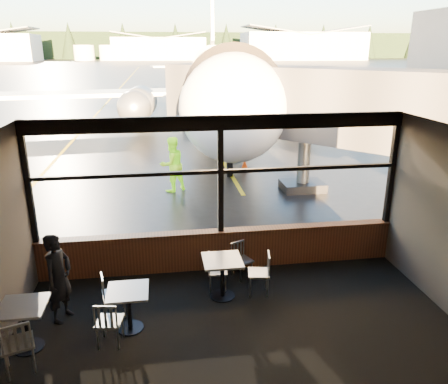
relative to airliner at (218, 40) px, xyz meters
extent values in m
plane|color=black|center=(-2.54, 100.94, -5.30)|extent=(520.00, 520.00, 0.00)
cube|color=black|center=(-2.54, -22.06, -5.29)|extent=(8.00, 6.00, 0.01)
cube|color=#38332D|center=(-2.54, -22.06, -1.80)|extent=(8.00, 6.00, 0.04)
cube|color=#5D301C|center=(-2.54, -19.06, -4.85)|extent=(8.00, 0.28, 0.90)
cube|color=black|center=(-2.54, -19.06, -1.95)|extent=(8.00, 0.18, 0.30)
cube|color=black|center=(-6.49, -19.06, -3.10)|extent=(0.12, 0.12, 2.60)
cube|color=black|center=(-2.54, -19.06, -3.10)|extent=(0.12, 0.12, 2.60)
cube|color=black|center=(1.41, -19.06, -3.10)|extent=(0.12, 0.12, 2.60)
cube|color=black|center=(-2.54, -19.06, -3.00)|extent=(8.00, 0.10, 0.08)
imported|color=black|center=(-5.73, -20.60, -4.45)|extent=(0.63, 0.74, 1.71)
imported|color=#BFF219|center=(-3.42, -13.13, -4.34)|extent=(1.18, 1.12, 1.93)
cone|color=#ED5907|center=(-0.38, -10.82, -5.07)|extent=(0.33, 0.33, 0.46)
cone|color=#DD4506|center=(-6.20, 1.18, -5.09)|extent=(0.31, 0.31, 0.44)
cylinder|color=silver|center=(-32.54, 162.94, -2.30)|extent=(8.00, 8.00, 6.00)
cylinder|color=silver|center=(-22.54, 162.94, -2.30)|extent=(8.00, 8.00, 6.00)
cylinder|color=silver|center=(-12.54, 162.94, -2.30)|extent=(8.00, 8.00, 6.00)
cube|color=black|center=(-2.54, 190.94, 0.70)|extent=(360.00, 3.00, 12.00)
camera|label=1|loc=(-3.79, -27.99, -0.49)|focal=35.00mm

